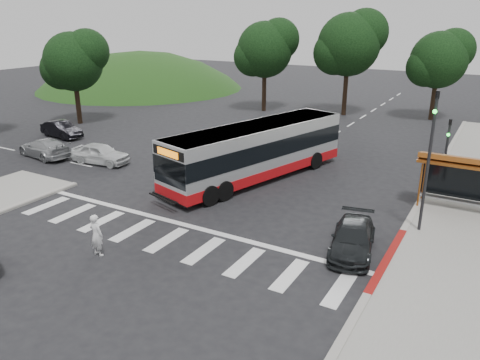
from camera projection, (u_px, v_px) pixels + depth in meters
The scene contains 19 objects.
ground at pixel (225, 203), 24.94m from camera, with size 140.00×140.00×0.00m, color black.
sidewalk_east at pixel (466, 192), 26.29m from camera, with size 4.00×40.00×0.12m, color gray.
curb_east at pixel (429, 186), 27.22m from camera, with size 0.30×40.00×0.15m, color #9E9991.
curb_east_red at pixel (387, 259), 19.05m from camera, with size 0.32×6.00×0.15m, color maroon.
hillside_nw at pixel (142, 88), 64.51m from camera, with size 44.00×44.00×10.00m, color #194115.
crosswalk_ladder at pixel (167, 240), 20.85m from camera, with size 18.00×2.60×0.01m, color silver.
bus_shelter at pixel (463, 167), 23.25m from camera, with size 4.20×1.60×2.86m.
traffic_signal_ne_tall at pixel (430, 151), 20.36m from camera, with size 0.18×0.37×6.50m.
traffic_signal_ne_short at pixel (447, 146), 26.54m from camera, with size 0.18×0.37×4.00m.
tree_north_a at pixel (350, 43), 44.85m from camera, with size 6.60×6.15×10.17m.
tree_north_b at pixel (440, 59), 43.14m from camera, with size 5.72×5.33×8.43m.
tree_north_c at pixel (266, 49), 47.19m from camera, with size 6.16×5.74×9.30m.
tree_west_a at pixel (74, 61), 41.59m from camera, with size 5.72×5.33×8.43m.
transit_bus at pixel (257, 152), 28.19m from camera, with size 2.79×12.89×3.33m, color #A6A9AB, non-canonical shape.
pedestrian at pixel (96, 235), 19.27m from camera, with size 0.67×0.44×1.83m, color white.
dark_sedan at pixel (353, 238), 19.64m from camera, with size 1.71×4.21×1.22m, color black.
west_car_white at pixel (100, 154), 31.43m from camera, with size 1.63×4.05×1.38m, color silver.
west_car_black at pixel (61, 129), 38.20m from camera, with size 1.42×4.08×1.34m, color black.
west_car_silver at pixel (44, 148), 32.85m from camera, with size 1.87×4.61×1.34m, color #A5A8AA.
Camera 1 is at (12.20, -19.64, 9.46)m, focal length 35.00 mm.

